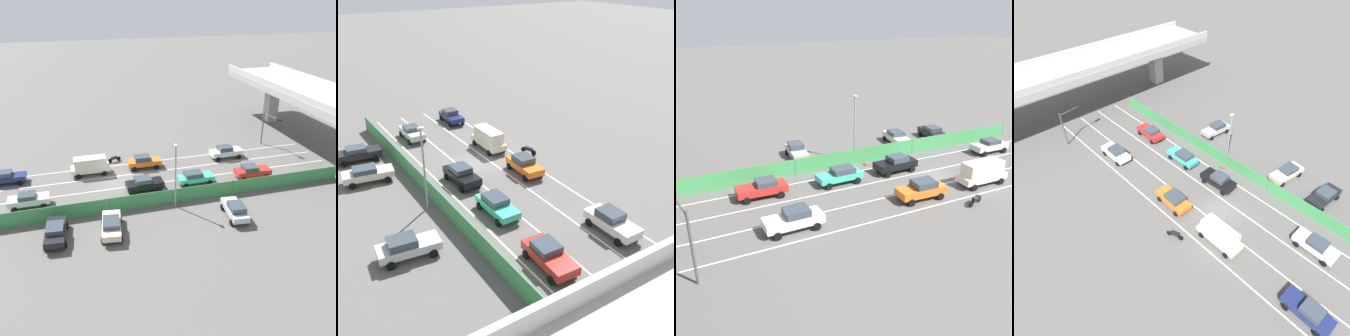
% 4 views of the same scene
% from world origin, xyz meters
% --- Properties ---
extents(ground_plane, '(300.00, 300.00, 0.00)m').
position_xyz_m(ground_plane, '(0.00, 0.00, 0.00)').
color(ground_plane, '#565451').
extents(lane_line_left_edge, '(0.14, 46.65, 0.01)m').
position_xyz_m(lane_line_left_edge, '(-4.82, 5.32, 0.00)').
color(lane_line_left_edge, silver).
rests_on(lane_line_left_edge, ground).
extents(lane_line_mid_left, '(0.14, 46.65, 0.01)m').
position_xyz_m(lane_line_mid_left, '(-1.61, 5.32, 0.00)').
color(lane_line_mid_left, silver).
rests_on(lane_line_mid_left, ground).
extents(lane_line_mid_right, '(0.14, 46.65, 0.01)m').
position_xyz_m(lane_line_mid_right, '(1.61, 5.32, 0.00)').
color(lane_line_mid_right, silver).
rests_on(lane_line_mid_right, ground).
extents(lane_line_right_edge, '(0.14, 46.65, 0.01)m').
position_xyz_m(lane_line_right_edge, '(4.82, 5.32, 0.00)').
color(lane_line_right_edge, silver).
rests_on(lane_line_right_edge, ground).
extents(elevated_overpass, '(50.26, 9.14, 8.73)m').
position_xyz_m(elevated_overpass, '(0.00, 30.65, 7.01)').
color(elevated_overpass, '#A09E99').
rests_on(elevated_overpass, ground).
extents(green_fence, '(0.10, 42.75, 1.72)m').
position_xyz_m(green_fence, '(6.71, 5.32, 0.86)').
color(green_fence, '#3D8E4C').
rests_on(green_fence, ground).
extents(car_hatchback_white, '(2.02, 4.58, 1.76)m').
position_xyz_m(car_hatchback_white, '(-3.11, 16.07, 0.95)').
color(car_hatchback_white, silver).
rests_on(car_hatchback_white, ground).
extents(car_sedan_black, '(2.17, 4.45, 1.70)m').
position_xyz_m(car_sedan_black, '(3.03, 2.86, 0.93)').
color(car_sedan_black, black).
rests_on(car_sedan_black, ground).
extents(car_sedan_silver, '(2.04, 4.40, 1.59)m').
position_xyz_m(car_sedan_silver, '(3.02, -10.08, 0.88)').
color(car_sedan_silver, '#B7BABC').
rests_on(car_sedan_silver, ground).
extents(car_sedan_navy, '(2.06, 4.39, 1.63)m').
position_xyz_m(car_sedan_navy, '(-3.42, -12.87, 0.89)').
color(car_sedan_navy, navy).
rests_on(car_sedan_navy, ground).
extents(car_taxi_teal, '(2.02, 4.46, 1.57)m').
position_xyz_m(car_taxi_teal, '(3.01, 9.19, 0.88)').
color(car_taxi_teal, teal).
rests_on(car_taxi_teal, ground).
extents(car_sedan_red, '(2.22, 4.52, 1.63)m').
position_xyz_m(car_sedan_red, '(3.44, 16.70, 0.90)').
color(car_sedan_red, red).
rests_on(car_sedan_red, ground).
extents(car_van_cream, '(2.08, 4.89, 2.30)m').
position_xyz_m(car_van_cream, '(-3.18, -2.80, 1.29)').
color(car_van_cream, beige).
rests_on(car_van_cream, ground).
extents(car_taxi_orange, '(2.18, 4.47, 1.72)m').
position_xyz_m(car_taxi_orange, '(-3.16, 4.22, 0.94)').
color(car_taxi_orange, orange).
rests_on(car_taxi_orange, ground).
extents(motorcycle, '(0.84, 1.88, 0.93)m').
position_xyz_m(motorcycle, '(-6.16, 0.72, 0.46)').
color(motorcycle, black).
rests_on(motorcycle, ground).
extents(parked_sedan_dark, '(4.76, 2.38, 1.59)m').
position_xyz_m(parked_sedan_dark, '(9.98, -7.35, 0.89)').
color(parked_sedan_dark, black).
rests_on(parked_sedan_dark, ground).
extents(parked_sedan_cream, '(4.87, 2.53, 1.57)m').
position_xyz_m(parked_sedan_cream, '(10.43, -2.12, 0.89)').
color(parked_sedan_cream, beige).
rests_on(parked_sedan_cream, ground).
extents(parked_wagon_silver, '(4.58, 2.30, 1.68)m').
position_xyz_m(parked_wagon_silver, '(11.24, 10.63, 0.92)').
color(parked_wagon_silver, '#B2B5B7').
rests_on(parked_wagon_silver, ground).
extents(traffic_light, '(3.75, 0.84, 5.14)m').
position_xyz_m(traffic_light, '(-5.18, 23.80, 3.69)').
color(traffic_light, '#47474C').
rests_on(traffic_light, ground).
extents(street_lamp, '(0.60, 0.36, 7.36)m').
position_xyz_m(street_lamp, '(7.51, 5.29, 4.45)').
color(street_lamp, gray).
rests_on(street_lamp, ground).
extents(traffic_cone, '(0.47, 0.47, 0.61)m').
position_xyz_m(traffic_cone, '(5.97, 4.70, 0.28)').
color(traffic_cone, orange).
rests_on(traffic_cone, ground).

